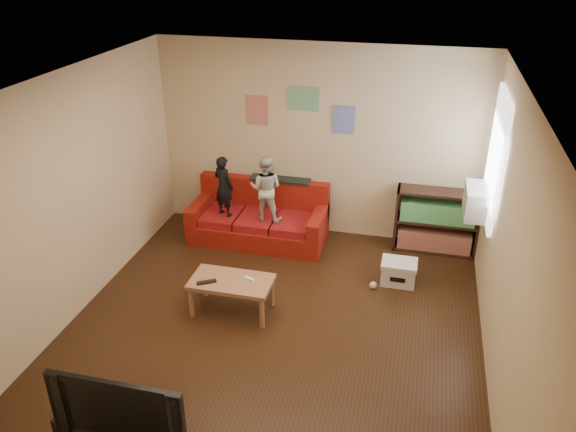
% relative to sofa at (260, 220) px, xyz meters
% --- Properties ---
extents(room_shell, '(4.52, 5.02, 2.72)m').
position_rel_sofa_xyz_m(room_shell, '(0.73, -2.06, 1.07)').
color(room_shell, '#381F0F').
rests_on(room_shell, ground).
extents(sofa, '(1.89, 0.87, 0.83)m').
position_rel_sofa_xyz_m(sofa, '(0.00, 0.00, 0.00)').
color(sofa, maroon).
rests_on(sofa, ground).
extents(child_a, '(0.37, 0.32, 0.86)m').
position_rel_sofa_xyz_m(child_a, '(-0.45, -0.16, 0.55)').
color(child_a, black).
rests_on(child_a, sofa).
extents(child_b, '(0.45, 0.35, 0.92)m').
position_rel_sofa_xyz_m(child_b, '(0.15, -0.16, 0.58)').
color(child_b, beige).
rests_on(child_b, sofa).
extents(coffee_table, '(0.93, 0.51, 0.42)m').
position_rel_sofa_xyz_m(coffee_table, '(0.19, -1.76, 0.08)').
color(coffee_table, '#B67651').
rests_on(coffee_table, ground).
extents(remote, '(0.22, 0.16, 0.02)m').
position_rel_sofa_xyz_m(remote, '(-0.06, -1.88, 0.15)').
color(remote, black).
rests_on(remote, coffee_table).
extents(game_controller, '(0.13, 0.08, 0.03)m').
position_rel_sofa_xyz_m(game_controller, '(0.39, -1.71, 0.15)').
color(game_controller, white).
rests_on(game_controller, coffee_table).
extents(bookshelf, '(1.11, 0.33, 0.88)m').
position_rel_sofa_xyz_m(bookshelf, '(2.43, 0.24, 0.12)').
color(bookshelf, black).
rests_on(bookshelf, ground).
extents(window, '(0.04, 1.08, 1.48)m').
position_rel_sofa_xyz_m(window, '(2.95, -0.41, 1.36)').
color(window, white).
rests_on(window, room_shell).
extents(ac_unit, '(0.28, 0.55, 0.35)m').
position_rel_sofa_xyz_m(ac_unit, '(2.83, -0.41, 0.80)').
color(ac_unit, '#B7B2A3').
rests_on(ac_unit, window).
extents(artwork_left, '(0.30, 0.01, 0.40)m').
position_rel_sofa_xyz_m(artwork_left, '(-0.12, 0.42, 1.47)').
color(artwork_left, '#D87266').
rests_on(artwork_left, room_shell).
extents(artwork_center, '(0.42, 0.01, 0.32)m').
position_rel_sofa_xyz_m(artwork_center, '(0.53, 0.42, 1.67)').
color(artwork_center, '#72B27F').
rests_on(artwork_center, room_shell).
extents(artwork_right, '(0.30, 0.01, 0.38)m').
position_rel_sofa_xyz_m(artwork_right, '(1.08, 0.42, 1.42)').
color(artwork_right, '#727FCC').
rests_on(artwork_right, room_shell).
extents(file_box, '(0.43, 0.33, 0.30)m').
position_rel_sofa_xyz_m(file_box, '(2.01, -0.71, -0.13)').
color(file_box, white).
rests_on(file_box, ground).
extents(television, '(1.06, 0.15, 0.61)m').
position_rel_sofa_xyz_m(television, '(0.15, -4.07, 0.51)').
color(television, black).
rests_on(television, tv_stand).
extents(tissue, '(0.10, 0.10, 0.09)m').
position_rel_sofa_xyz_m(tissue, '(1.72, -0.92, -0.23)').
color(tissue, silver).
rests_on(tissue, ground).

